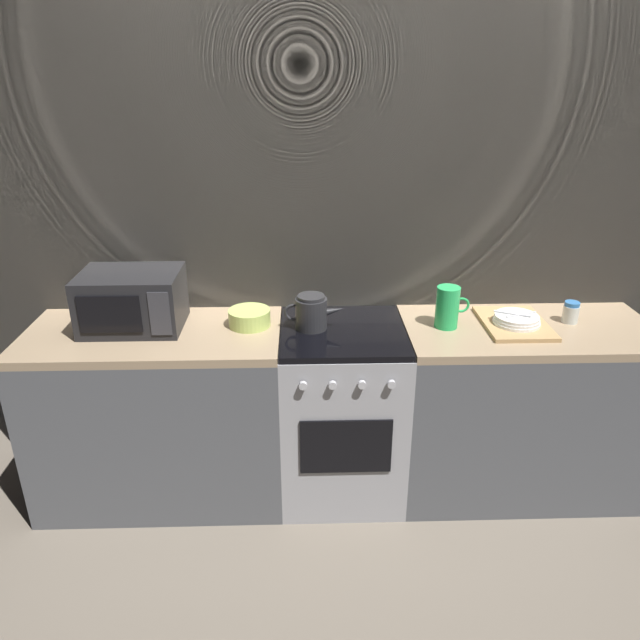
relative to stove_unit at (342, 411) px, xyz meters
The scene contains 11 objects.
ground_plane 0.45m from the stove_unit, 90.00° to the left, with size 8.00×8.00×0.00m, color #6B6054.
back_wall 0.82m from the stove_unit, 90.00° to the left, with size 3.60×0.05×2.40m.
counter_left 0.90m from the stove_unit, behind, with size 1.20×0.60×0.90m.
stove_unit is the anchor object (origin of this frame).
counter_right 0.90m from the stove_unit, ahead, with size 1.20×0.60×0.90m.
microwave 1.15m from the stove_unit, behind, with size 0.46×0.35×0.27m.
kettle 0.55m from the stove_unit, behind, with size 0.28×0.15×0.17m.
mixing_bowl 0.66m from the stove_unit, behind, with size 0.20×0.20×0.08m, color #B7D166.
pitcher 0.74m from the stove_unit, ahead, with size 0.16×0.11×0.20m.
dish_pile 0.95m from the stove_unit, ahead, with size 0.30×0.40×0.07m.
spice_jar 1.22m from the stove_unit, ahead, with size 0.08×0.08×0.10m.
Camera 1 is at (-0.19, -2.56, 2.05)m, focal length 33.36 mm.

